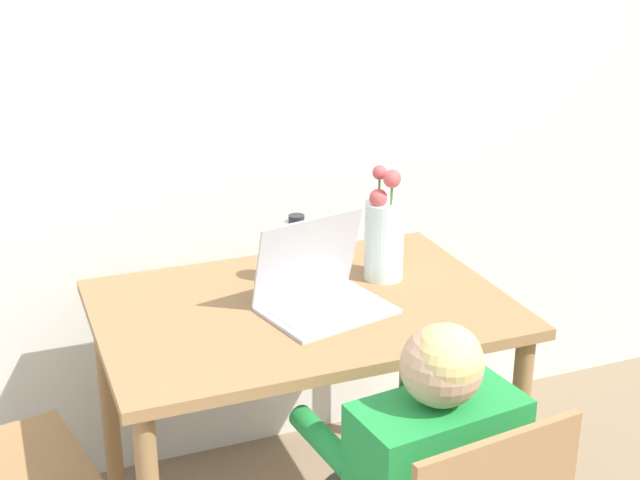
{
  "coord_description": "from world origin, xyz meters",
  "views": [
    {
      "loc": [
        -0.65,
        -0.33,
        1.75
      ],
      "look_at": [
        0.11,
        1.64,
        0.94
      ],
      "focal_mm": 50.0,
      "sensor_mm": 36.0,
      "label": 1
    }
  ],
  "objects_px": {
    "person_seated": "(422,470)",
    "water_bottle": "(297,252)",
    "laptop": "(319,288)",
    "flower_vase": "(384,233)"
  },
  "relations": [
    {
      "from": "person_seated",
      "to": "flower_vase",
      "type": "height_order",
      "value": "flower_vase"
    },
    {
      "from": "flower_vase",
      "to": "water_bottle",
      "type": "height_order",
      "value": "flower_vase"
    },
    {
      "from": "laptop",
      "to": "flower_vase",
      "type": "xyz_separation_m",
      "value": [
        0.24,
        0.11,
        0.08
      ]
    },
    {
      "from": "person_seated",
      "to": "water_bottle",
      "type": "bearing_deg",
      "value": -94.8
    },
    {
      "from": "laptop",
      "to": "water_bottle",
      "type": "height_order",
      "value": "laptop"
    },
    {
      "from": "flower_vase",
      "to": "person_seated",
      "type": "bearing_deg",
      "value": -107.84
    },
    {
      "from": "laptop",
      "to": "water_bottle",
      "type": "distance_m",
      "value": 0.17
    },
    {
      "from": "laptop",
      "to": "flower_vase",
      "type": "relative_size",
      "value": 1.11
    },
    {
      "from": "person_seated",
      "to": "water_bottle",
      "type": "height_order",
      "value": "person_seated"
    },
    {
      "from": "person_seated",
      "to": "laptop",
      "type": "bearing_deg",
      "value": -94.18
    }
  ]
}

